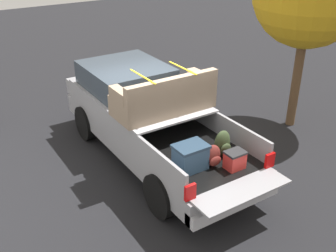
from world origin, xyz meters
The scene contains 2 objects.
ground_plane centered at (0.00, 0.00, 0.00)m, with size 40.00×40.00×0.00m, color black.
pickup_truck centered at (0.36, 0.00, 0.98)m, with size 6.05×2.06×2.23m.
Camera 1 is at (-6.78, 3.97, 4.86)m, focal length 42.76 mm.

